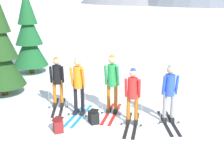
{
  "coord_description": "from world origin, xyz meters",
  "views": [
    {
      "loc": [
        2.49,
        -7.62,
        3.61
      ],
      "look_at": [
        0.19,
        0.44,
        1.05
      ],
      "focal_mm": 46.19,
      "sensor_mm": 36.0,
      "label": 1
    }
  ],
  "objects_px": {
    "skier_in_red": "(133,94)",
    "pine_tree_near": "(29,35)",
    "skier_in_green": "(112,80)",
    "skier_in_black": "(57,79)",
    "backpack_on_snow_beside": "(58,125)",
    "backpack_on_snow_front": "(94,117)",
    "skier_in_blue": "(170,91)",
    "skier_in_orange": "(78,83)",
    "pine_tree_mid": "(0,47)"
  },
  "relations": [
    {
      "from": "backpack_on_snow_front",
      "to": "backpack_on_snow_beside",
      "type": "xyz_separation_m",
      "value": [
        -0.74,
        -0.75,
        0.0
      ]
    },
    {
      "from": "backpack_on_snow_beside",
      "to": "skier_in_orange",
      "type": "bearing_deg",
      "value": 83.76
    },
    {
      "from": "pine_tree_near",
      "to": "skier_in_orange",
      "type": "bearing_deg",
      "value": -43.96
    },
    {
      "from": "skier_in_black",
      "to": "pine_tree_near",
      "type": "relative_size",
      "value": 0.44
    },
    {
      "from": "skier_in_orange",
      "to": "pine_tree_mid",
      "type": "bearing_deg",
      "value": 164.62
    },
    {
      "from": "skier_in_red",
      "to": "skier_in_green",
      "type": "bearing_deg",
      "value": 141.44
    },
    {
      "from": "skier_in_red",
      "to": "pine_tree_near",
      "type": "distance_m",
      "value": 6.82
    },
    {
      "from": "skier_in_orange",
      "to": "skier_in_green",
      "type": "xyz_separation_m",
      "value": [
        0.92,
        0.41,
        0.05
      ]
    },
    {
      "from": "skier_in_black",
      "to": "skier_in_blue",
      "type": "distance_m",
      "value": 3.54
    },
    {
      "from": "skier_in_orange",
      "to": "backpack_on_snow_front",
      "type": "distance_m",
      "value": 1.11
    },
    {
      "from": "pine_tree_mid",
      "to": "backpack_on_snow_front",
      "type": "height_order",
      "value": "pine_tree_mid"
    },
    {
      "from": "skier_in_black",
      "to": "backpack_on_snow_beside",
      "type": "distance_m",
      "value": 1.93
    },
    {
      "from": "pine_tree_near",
      "to": "backpack_on_snow_front",
      "type": "relative_size",
      "value": 9.41
    },
    {
      "from": "skier_in_black",
      "to": "pine_tree_mid",
      "type": "bearing_deg",
      "value": 168.92
    },
    {
      "from": "skier_in_green",
      "to": "backpack_on_snow_front",
      "type": "bearing_deg",
      "value": -110.64
    },
    {
      "from": "skier_in_green",
      "to": "skier_in_red",
      "type": "bearing_deg",
      "value": -38.56
    },
    {
      "from": "skier_in_blue",
      "to": "pine_tree_near",
      "type": "bearing_deg",
      "value": 151.72
    },
    {
      "from": "skier_in_green",
      "to": "backpack_on_snow_beside",
      "type": "distance_m",
      "value": 2.09
    },
    {
      "from": "skier_in_red",
      "to": "skier_in_blue",
      "type": "distance_m",
      "value": 1.05
    },
    {
      "from": "skier_in_green",
      "to": "skier_in_blue",
      "type": "bearing_deg",
      "value": -6.1
    },
    {
      "from": "skier_in_green",
      "to": "backpack_on_snow_beside",
      "type": "relative_size",
      "value": 4.61
    },
    {
      "from": "skier_in_black",
      "to": "skier_in_green",
      "type": "relative_size",
      "value": 0.9
    },
    {
      "from": "skier_in_red",
      "to": "pine_tree_near",
      "type": "relative_size",
      "value": 0.45
    },
    {
      "from": "backpack_on_snow_front",
      "to": "skier_in_blue",
      "type": "bearing_deg",
      "value": 17.87
    },
    {
      "from": "skier_in_red",
      "to": "backpack_on_snow_beside",
      "type": "height_order",
      "value": "skier_in_red"
    },
    {
      "from": "skier_in_red",
      "to": "skier_in_blue",
      "type": "xyz_separation_m",
      "value": [
        0.96,
        0.42,
        0.04
      ]
    },
    {
      "from": "skier_in_red",
      "to": "pine_tree_mid",
      "type": "relative_size",
      "value": 0.44
    },
    {
      "from": "skier_in_black",
      "to": "skier_in_red",
      "type": "bearing_deg",
      "value": -13.61
    },
    {
      "from": "skier_in_black",
      "to": "skier_in_green",
      "type": "distance_m",
      "value": 1.83
    },
    {
      "from": "skier_in_orange",
      "to": "backpack_on_snow_beside",
      "type": "xyz_separation_m",
      "value": [
        -0.13,
        -1.17,
        -0.82
      ]
    },
    {
      "from": "skier_in_blue",
      "to": "backpack_on_snow_beside",
      "type": "relative_size",
      "value": 4.25
    },
    {
      "from": "skier_in_black",
      "to": "backpack_on_snow_beside",
      "type": "bearing_deg",
      "value": -64.4
    },
    {
      "from": "skier_in_black",
      "to": "skier_in_orange",
      "type": "height_order",
      "value": "skier_in_orange"
    },
    {
      "from": "skier_in_blue",
      "to": "backpack_on_snow_front",
      "type": "xyz_separation_m",
      "value": [
        -2.02,
        -0.65,
        -0.74
      ]
    },
    {
      "from": "skier_in_orange",
      "to": "pine_tree_mid",
      "type": "xyz_separation_m",
      "value": [
        -3.26,
        0.9,
        0.75
      ]
    },
    {
      "from": "pine_tree_near",
      "to": "backpack_on_snow_front",
      "type": "bearing_deg",
      "value": -42.87
    },
    {
      "from": "skier_in_green",
      "to": "skier_in_black",
      "type": "bearing_deg",
      "value": 179.23
    },
    {
      "from": "skier_in_black",
      "to": "pine_tree_mid",
      "type": "height_order",
      "value": "pine_tree_mid"
    },
    {
      "from": "skier_in_red",
      "to": "backpack_on_snow_front",
      "type": "xyz_separation_m",
      "value": [
        -1.06,
        -0.24,
        -0.7
      ]
    },
    {
      "from": "skier_in_green",
      "to": "skier_in_red",
      "type": "xyz_separation_m",
      "value": [
        0.75,
        -0.6,
        -0.17
      ]
    },
    {
      "from": "skier_in_black",
      "to": "pine_tree_mid",
      "type": "relative_size",
      "value": 0.43
    },
    {
      "from": "skier_in_green",
      "to": "pine_tree_near",
      "type": "relative_size",
      "value": 0.49
    },
    {
      "from": "skier_in_green",
      "to": "backpack_on_snow_beside",
      "type": "xyz_separation_m",
      "value": [
        -1.05,
        -1.58,
        -0.87
      ]
    },
    {
      "from": "pine_tree_near",
      "to": "pine_tree_mid",
      "type": "height_order",
      "value": "pine_tree_mid"
    },
    {
      "from": "pine_tree_near",
      "to": "backpack_on_snow_beside",
      "type": "relative_size",
      "value": 9.41
    },
    {
      "from": "skier_in_blue",
      "to": "pine_tree_near",
      "type": "height_order",
      "value": "pine_tree_near"
    },
    {
      "from": "skier_in_black",
      "to": "skier_in_blue",
      "type": "height_order",
      "value": "skier_in_blue"
    },
    {
      "from": "pine_tree_mid",
      "to": "backpack_on_snow_beside",
      "type": "xyz_separation_m",
      "value": [
        3.14,
        -2.07,
        -1.57
      ]
    },
    {
      "from": "pine_tree_near",
      "to": "backpack_on_snow_beside",
      "type": "bearing_deg",
      "value": -52.69
    },
    {
      "from": "pine_tree_near",
      "to": "pine_tree_mid",
      "type": "relative_size",
      "value": 0.98
    }
  ]
}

